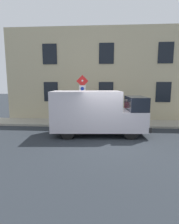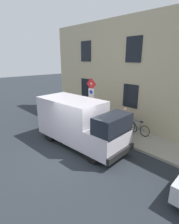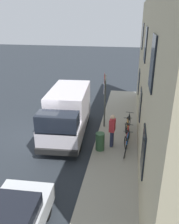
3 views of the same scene
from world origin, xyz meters
The scene contains 11 objects.
ground_plane centered at (0.00, 0.00, 0.00)m, with size 80.00×80.00×0.00m, color #252A30.
sidewalk_slab centered at (4.09, 0.00, 0.07)m, with size 2.19×17.59×0.14m, color #9C9787.
building_facade centered at (5.53, 0.00, 3.55)m, with size 0.75×15.59×7.10m.
sign_post_stacked centered at (3.20, 1.59, 2.30)m, with size 0.17×0.56×3.20m.
delivery_van centered at (1.28, 0.57, 1.33)m, with size 2.35×5.45×2.50m.
bicycle_blue centered at (4.63, -1.02, 0.51)m, with size 0.46×1.71×0.89m.
bicycle_red centered at (4.63, -0.19, 0.51)m, with size 0.46×1.72×0.89m.
bicycle_orange centered at (4.63, 0.64, 0.51)m, with size 0.46×1.71×0.89m.
bicycle_black centered at (4.63, 1.46, 0.51)m, with size 0.46×1.71×0.89m.
pedestrian centered at (3.87, -0.56, 1.07)m, with size 0.31×0.43×1.72m.
litter_bin centered at (3.34, -1.02, 0.59)m, with size 0.44×0.44×0.90m, color #2D5133.
Camera 2 is at (-4.38, -6.35, 4.64)m, focal length 28.18 mm.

